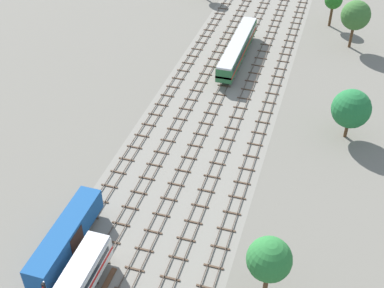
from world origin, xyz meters
The scene contains 13 objects.
ground_plane centered at (0.00, 56.00, 0.00)m, with size 480.00×480.00×0.00m, color slate.
ballast_bed centered at (0.00, 56.00, 0.00)m, with size 21.20×176.00×0.01m, color gray.
track_far_left centered at (-8.60, 57.00, 0.14)m, with size 2.40×126.00×0.29m.
track_left centered at (-4.30, 57.00, 0.14)m, with size 2.40×126.00×0.29m.
track_centre_left centered at (0.00, 57.00, 0.14)m, with size 2.40×126.00×0.29m.
track_centre centered at (4.30, 57.00, 0.14)m, with size 2.40×126.00×0.29m.
track_centre_right centered at (8.60, 57.00, 0.14)m, with size 2.40×126.00×0.29m.
freight_boxcar_far_left_near centered at (-8.59, 22.86, 2.45)m, with size 2.87×14.00×3.60m.
passenger_coach_centre_left_mid centered at (0.00, 74.59, 2.61)m, with size 2.96×22.00×3.80m.
lineside_tree_0 centered at (21.50, 55.62, 5.14)m, with size 5.90×5.90×8.11m.
lineside_tree_1 centered at (14.89, 23.29, 6.23)m, with size 4.77×4.77×8.66m.
lineside_tree_2 centered at (15.67, 95.43, 5.70)m, with size 3.73×3.73×7.66m.
lineside_tree_4 centered at (20.40, 86.50, 6.73)m, with size 5.69×5.69×9.61m.
Camera 1 is at (17.05, -10.59, 47.04)m, focal length 47.08 mm.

